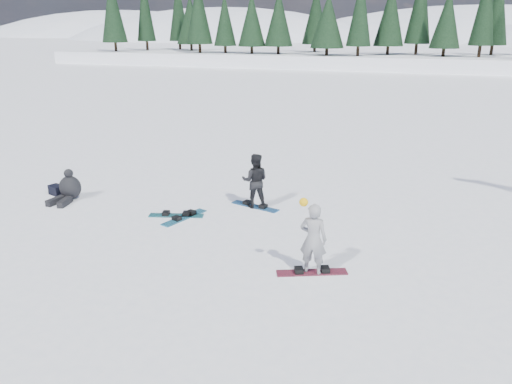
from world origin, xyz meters
The scene contains 10 objects.
ground centered at (0.00, 0.00, 0.00)m, with size 420.00×420.00×0.00m, color white.
alpine_backdrop centered at (-11.72, 189.16, -13.97)m, with size 412.50×227.00×53.20m.
snowboarder_woman centered at (1.81, -0.74, 0.80)m, with size 0.58×0.40×1.71m.
snowboarder_man centered at (-0.63, 2.71, 0.79)m, with size 0.77×0.60×1.58m, color black.
seated_rider centered at (-6.12, 1.54, 0.36)m, with size 0.70×1.13×0.94m.
gear_bag centered at (-6.82, 1.80, 0.15)m, with size 0.45×0.30×0.30m, color black.
snowboard_woman centered at (1.81, -0.74, 0.01)m, with size 1.50×0.28×0.03m, color maroon.
snowboard_man centered at (-0.63, 2.71, 0.01)m, with size 1.50×0.28×0.03m, color #1D5E9F.
snowboard_loose_a centered at (-2.18, 1.27, 0.01)m, with size 1.50×0.28×0.03m, color teal.
snowboard_loose_c centered at (-2.46, 1.33, 0.01)m, with size 1.50×0.28×0.03m, color #156C77.
Camera 1 is at (3.71, -10.10, 5.01)m, focal length 35.00 mm.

